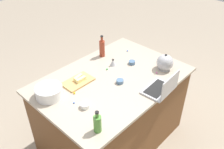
{
  "coord_description": "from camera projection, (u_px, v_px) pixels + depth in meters",
  "views": [
    {
      "loc": [
        1.47,
        1.39,
        2.37
      ],
      "look_at": [
        0.0,
        0.0,
        0.95
      ],
      "focal_mm": 38.88,
      "sensor_mm": 36.0,
      "label": 1
    }
  ],
  "objects": [
    {
      "name": "bottle_olive",
      "position": [
        97.0,
        123.0,
        1.87
      ],
      "size": [
        0.07,
        0.07,
        0.2
      ],
      "color": "#4C8C38",
      "rests_on": "island_counter"
    },
    {
      "name": "candy_0",
      "position": [
        107.0,
        69.0,
        2.62
      ],
      "size": [
        0.02,
        0.02,
        0.02
      ],
      "primitive_type": "sphere",
      "color": "green",
      "rests_on": "island_counter"
    },
    {
      "name": "island_counter",
      "position": [
        112.0,
        110.0,
        2.75
      ],
      "size": [
        1.56,
        1.07,
        0.9
      ],
      "color": "brown",
      "rests_on": "ground"
    },
    {
      "name": "candy_4",
      "position": [
        128.0,
        51.0,
        2.95
      ],
      "size": [
        0.02,
        0.02,
        0.02
      ],
      "primitive_type": "sphere",
      "color": "blue",
      "rests_on": "island_counter"
    },
    {
      "name": "candy_5",
      "position": [
        157.0,
        73.0,
        2.57
      ],
      "size": [
        0.01,
        0.01,
        0.01
      ],
      "primitive_type": "sphere",
      "color": "#CC3399",
      "rests_on": "island_counter"
    },
    {
      "name": "butter_stick_right",
      "position": [
        81.0,
        79.0,
        2.42
      ],
      "size": [
        0.11,
        0.04,
        0.04
      ],
      "primitive_type": "cube",
      "rotation": [
        0.0,
        0.0,
        -0.01
      ],
      "color": "#F4E58C",
      "rests_on": "cutting_board"
    },
    {
      "name": "laptop",
      "position": [
        162.0,
        88.0,
        2.29
      ],
      "size": [
        0.32,
        0.25,
        0.22
      ],
      "color": "#B7B7BC",
      "rests_on": "island_counter"
    },
    {
      "name": "candy_1",
      "position": [
        74.0,
        93.0,
        2.29
      ],
      "size": [
        0.02,
        0.02,
        0.02
      ],
      "primitive_type": "sphere",
      "color": "yellow",
      "rests_on": "island_counter"
    },
    {
      "name": "kitchen_timer",
      "position": [
        113.0,
        63.0,
        2.68
      ],
      "size": [
        0.07,
        0.07,
        0.08
      ],
      "color": "#B2B2B7",
      "rests_on": "island_counter"
    },
    {
      "name": "candy_3",
      "position": [
        74.0,
        103.0,
        2.18
      ],
      "size": [
        0.02,
        0.02,
        0.02
      ],
      "primitive_type": "sphere",
      "color": "blue",
      "rests_on": "island_counter"
    },
    {
      "name": "ramekin_medium",
      "position": [
        132.0,
        62.0,
        2.71
      ],
      "size": [
        0.07,
        0.07,
        0.04
      ],
      "primitive_type": "cylinder",
      "color": "slate",
      "rests_on": "island_counter"
    },
    {
      "name": "ramekin_small",
      "position": [
        120.0,
        81.0,
        2.43
      ],
      "size": [
        0.07,
        0.07,
        0.04
      ],
      "primitive_type": "cylinder",
      "color": "slate",
      "rests_on": "island_counter"
    },
    {
      "name": "mixing_bowl_large",
      "position": [
        49.0,
        92.0,
        2.23
      ],
      "size": [
        0.26,
        0.26,
        0.11
      ],
      "color": "white",
      "rests_on": "island_counter"
    },
    {
      "name": "ramekin_wide",
      "position": [
        85.0,
        105.0,
        2.13
      ],
      "size": [
        0.08,
        0.08,
        0.04
      ],
      "primitive_type": "cylinder",
      "color": "white",
      "rests_on": "island_counter"
    },
    {
      "name": "butter_stick_left",
      "position": [
        78.0,
        77.0,
        2.45
      ],
      "size": [
        0.11,
        0.05,
        0.04
      ],
      "primitive_type": "cube",
      "rotation": [
        0.0,
        0.0,
        0.15
      ],
      "color": "#F4E58C",
      "rests_on": "cutting_board"
    },
    {
      "name": "candy_2",
      "position": [
        163.0,
        67.0,
        2.65
      ],
      "size": [
        0.02,
        0.02,
        0.02
      ],
      "primitive_type": "sphere",
      "color": "#CC3399",
      "rests_on": "island_counter"
    },
    {
      "name": "ground_plane",
      "position": [
        112.0,
        137.0,
        3.01
      ],
      "size": [
        12.0,
        12.0,
        0.0
      ],
      "primitive_type": "plane",
      "color": "gray"
    },
    {
      "name": "bottle_soy",
      "position": [
        102.0,
        48.0,
        2.81
      ],
      "size": [
        0.06,
        0.06,
        0.26
      ],
      "color": "maroon",
      "rests_on": "island_counter"
    },
    {
      "name": "cutting_board",
      "position": [
        78.0,
        82.0,
        2.44
      ],
      "size": [
        0.31,
        0.19,
        0.02
      ],
      "primitive_type": "cube",
      "color": "tan",
      "rests_on": "island_counter"
    },
    {
      "name": "kettle",
      "position": [
        165.0,
        63.0,
        2.59
      ],
      "size": [
        0.21,
        0.18,
        0.2
      ],
      "color": "#ADADB2",
      "rests_on": "island_counter"
    }
  ]
}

